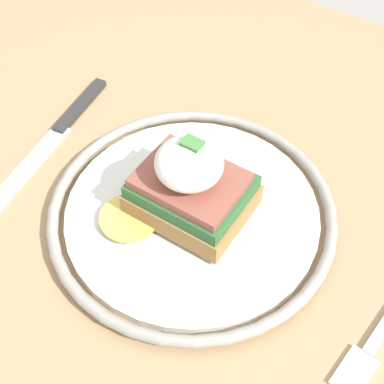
% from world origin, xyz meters
% --- Properties ---
extents(dining_table, '(0.81, 0.73, 0.77)m').
position_xyz_m(dining_table, '(0.00, 0.00, 0.62)').
color(dining_table, tan).
rests_on(dining_table, ground_plane).
extents(plate, '(0.25, 0.25, 0.02)m').
position_xyz_m(plate, '(0.00, 0.01, 0.78)').
color(plate, silver).
rests_on(plate, dining_table).
extents(sandwich, '(0.11, 0.10, 0.08)m').
position_xyz_m(sandwich, '(-0.00, 0.01, 0.81)').
color(sandwich, '#9E703D').
rests_on(sandwich, plate).
extents(fork, '(0.03, 0.14, 0.00)m').
position_xyz_m(fork, '(-0.18, 0.02, 0.77)').
color(fork, silver).
rests_on(fork, dining_table).
extents(knife, '(0.04, 0.20, 0.01)m').
position_xyz_m(knife, '(0.17, -0.01, 0.77)').
color(knife, '#2D2D2D').
rests_on(knife, dining_table).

